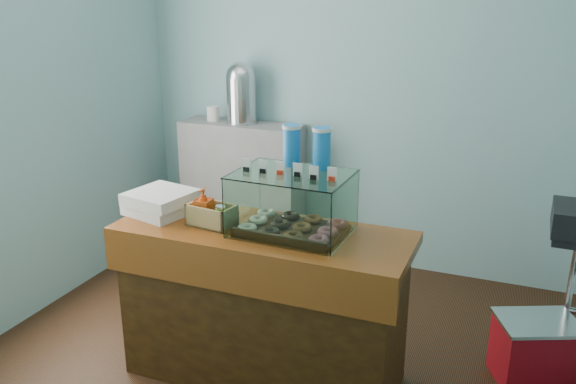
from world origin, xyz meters
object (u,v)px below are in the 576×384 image
at_px(counter, 263,304).
at_px(display_case, 295,198).
at_px(red_cooler, 535,350).
at_px(coffee_urn, 241,91).

bearing_deg(counter, display_case, 22.18).
relative_size(display_case, red_cooler, 1.15).
height_order(display_case, red_cooler, display_case).
bearing_deg(counter, red_cooler, 20.59).
xyz_separation_m(coffee_urn, red_cooler, (2.33, -1.05, -1.16)).
bearing_deg(red_cooler, counter, 176.64).
bearing_deg(coffee_urn, counter, -60.51).
xyz_separation_m(display_case, red_cooler, (1.26, 0.47, -0.89)).
bearing_deg(display_case, counter, -156.35).
bearing_deg(display_case, red_cooler, 21.85).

